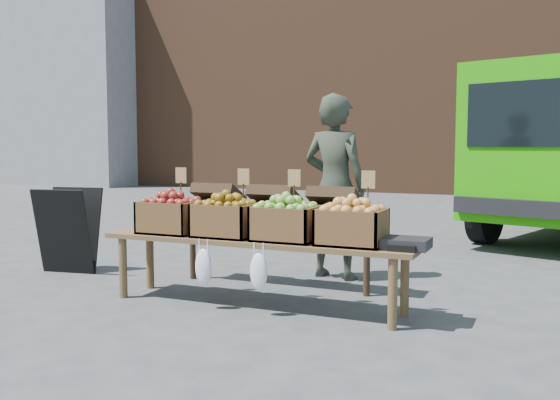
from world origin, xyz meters
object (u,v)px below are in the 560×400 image
at_px(back_table, 274,232).
at_px(crate_green_apples, 352,227).
at_px(display_bench, 256,273).
at_px(chalkboard_sign, 68,230).
at_px(vendor, 335,187).
at_px(crate_russet_pears, 226,220).
at_px(weighing_scale, 406,243).
at_px(crate_golden_apples, 171,217).
at_px(crate_red_apples, 286,223).

height_order(back_table, crate_green_apples, back_table).
bearing_deg(crate_green_apples, display_bench, 180.00).
distance_m(display_bench, crate_green_apples, 0.93).
xyz_separation_m(chalkboard_sign, crate_green_apples, (3.24, -0.46, 0.26)).
bearing_deg(chalkboard_sign, vendor, 9.43).
relative_size(back_table, display_bench, 0.78).
bearing_deg(vendor, chalkboard_sign, 27.51).
relative_size(vendor, crate_russet_pears, 3.70).
xyz_separation_m(chalkboard_sign, crate_russet_pears, (2.14, -0.46, 0.26)).
relative_size(chalkboard_sign, back_table, 0.43).
xyz_separation_m(vendor, weighing_scale, (1.02, -1.34, -0.31)).
relative_size(vendor, chalkboard_sign, 2.04).
bearing_deg(weighing_scale, back_table, 152.86).
xyz_separation_m(back_table, display_bench, (0.15, -0.72, -0.24)).
distance_m(back_table, display_bench, 0.77).
bearing_deg(vendor, crate_russet_pears, 78.29).
xyz_separation_m(display_bench, crate_russet_pears, (-0.28, 0.00, 0.42)).
distance_m(vendor, crate_golden_apples, 1.72).
height_order(display_bench, crate_russet_pears, crate_russet_pears).
xyz_separation_m(chalkboard_sign, display_bench, (2.41, -0.46, -0.17)).
bearing_deg(crate_golden_apples, chalkboard_sign, 163.98).
bearing_deg(crate_russet_pears, back_table, 80.48).
bearing_deg(weighing_scale, chalkboard_sign, 172.91).
relative_size(chalkboard_sign, crate_russet_pears, 1.81).
bearing_deg(display_bench, crate_russet_pears, 180.00).
distance_m(display_bench, crate_russet_pears, 0.51).
bearing_deg(vendor, crate_red_apples, 100.83).
relative_size(crate_golden_apples, crate_red_apples, 1.00).
bearing_deg(chalkboard_sign, display_bench, -19.77).
distance_m(vendor, crate_red_apples, 1.36).
distance_m(crate_red_apples, weighing_scale, 0.98).
xyz_separation_m(chalkboard_sign, weighing_scale, (3.66, -0.46, 0.16)).
xyz_separation_m(back_table, crate_russet_pears, (-0.12, -0.72, 0.19)).
bearing_deg(crate_red_apples, crate_golden_apples, 180.00).
xyz_separation_m(vendor, crate_green_apples, (0.59, -1.34, -0.21)).
bearing_deg(crate_russet_pears, crate_red_apples, 0.00).
bearing_deg(crate_red_apples, vendor, 91.83).
xyz_separation_m(crate_golden_apples, crate_red_apples, (1.10, 0.00, 0.00)).
distance_m(vendor, weighing_scale, 1.71).
height_order(back_table, weighing_scale, back_table).
distance_m(back_table, crate_golden_apples, 1.00).
bearing_deg(crate_green_apples, vendor, 113.85).
xyz_separation_m(display_bench, crate_green_apples, (0.82, 0.00, 0.42)).
distance_m(crate_golden_apples, weighing_scale, 2.08).
distance_m(vendor, display_bench, 1.50).
relative_size(display_bench, crate_golden_apples, 5.40).
xyz_separation_m(back_table, crate_golden_apples, (-0.67, -0.72, 0.19)).
xyz_separation_m(crate_golden_apples, crate_russet_pears, (0.55, 0.00, 0.00)).
height_order(back_table, crate_golden_apples, back_table).
bearing_deg(display_bench, vendor, 80.17).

